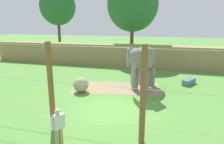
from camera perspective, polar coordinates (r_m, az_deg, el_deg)
ground_plane at (r=11.44m, az=-0.18°, el=-10.68°), size 120.00×120.00×0.00m
dirt_patch at (r=15.18m, az=1.13°, el=-4.37°), size 6.87×4.14×0.01m
embankment_wall at (r=22.38m, az=8.10°, el=4.52°), size 36.00×1.80×2.34m
elephant at (r=14.53m, az=8.73°, el=3.11°), size 2.08×4.20×3.14m
enrichment_ball at (r=14.22m, az=-8.76°, el=-3.59°), size 1.05×1.05×1.05m
cable_fence at (r=8.32m, az=-5.14°, el=-5.49°), size 12.03×0.24×3.99m
zookeeper at (r=8.09m, az=-14.89°, el=-14.85°), size 0.39×0.56×1.67m
feed_trough at (r=16.95m, az=20.88°, el=-2.58°), size 1.12×1.47×0.44m
tree_far_left at (r=25.94m, az=5.84°, el=18.35°), size 6.18×6.18×10.07m
tree_left_of_centre at (r=33.47m, az=-15.08°, el=17.41°), size 5.40×5.40×9.95m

